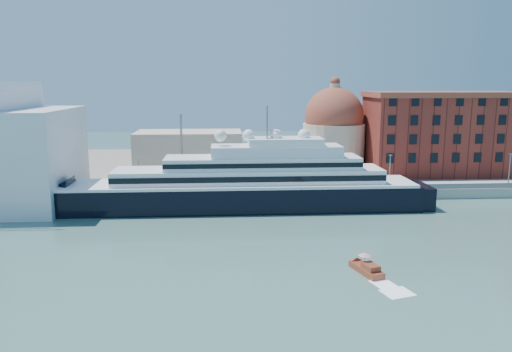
{
  "coord_description": "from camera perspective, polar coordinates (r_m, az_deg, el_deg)",
  "views": [
    {
      "loc": [
        -9.97,
        -85.28,
        27.99
      ],
      "look_at": [
        -3.28,
        18.0,
        8.37
      ],
      "focal_mm": 35.0,
      "sensor_mm": 36.0,
      "label": 1
    }
  ],
  "objects": [
    {
      "name": "church",
      "position": [
        144.94,
        2.8,
        3.95
      ],
      "size": [
        66.0,
        18.0,
        25.5
      ],
      "color": "beige",
      "rests_on": "land"
    },
    {
      "name": "quay_fence",
      "position": [
        117.87,
        1.23,
        -1.46
      ],
      "size": [
        180.0,
        0.1,
        1.2
      ],
      "primitive_type": "cube",
      "color": "slate",
      "rests_on": "quay"
    },
    {
      "name": "service_barge",
      "position": [
        118.56,
        -23.5,
        -3.43
      ],
      "size": [
        13.07,
        7.78,
        2.79
      ],
      "rotation": [
        0.0,
        0.0,
        0.32
      ],
      "color": "white",
      "rests_on": "ground"
    },
    {
      "name": "lamp_posts",
      "position": [
        118.97,
        -4.97,
        1.92
      ],
      "size": [
        120.8,
        2.4,
        18.0
      ],
      "color": "slate",
      "rests_on": "quay"
    },
    {
      "name": "quay",
      "position": [
        122.65,
        1.04,
        -1.86
      ],
      "size": [
        180.0,
        10.0,
        2.5
      ],
      "primitive_type": "cube",
      "color": "gray",
      "rests_on": "ground"
    },
    {
      "name": "superyacht",
      "position": [
        110.77,
        -3.16,
        -1.47
      ],
      "size": [
        89.43,
        12.4,
        26.73
      ],
      "color": "black",
      "rests_on": "ground"
    },
    {
      "name": "ground",
      "position": [
        90.31,
        2.84,
        -7.34
      ],
      "size": [
        400.0,
        400.0,
        0.0
      ],
      "primitive_type": "plane",
      "color": "#345A52",
      "rests_on": "ground"
    },
    {
      "name": "water_taxi",
      "position": [
        76.96,
        12.57,
        -10.27
      ],
      "size": [
        3.96,
        6.91,
        3.12
      ],
      "rotation": [
        0.0,
        0.0,
        0.29
      ],
      "color": "maroon",
      "rests_on": "ground"
    },
    {
      "name": "land",
      "position": [
        162.84,
        -0.15,
        1.19
      ],
      "size": [
        260.0,
        72.0,
        2.0
      ],
      "primitive_type": "cube",
      "color": "slate",
      "rests_on": "ground"
    },
    {
      "name": "warehouse",
      "position": [
        151.29,
        20.56,
        4.67
      ],
      "size": [
        43.0,
        19.0,
        23.25
      ],
      "color": "maroon",
      "rests_on": "land"
    }
  ]
}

